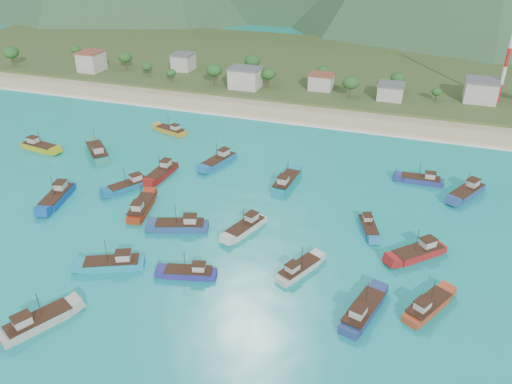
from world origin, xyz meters
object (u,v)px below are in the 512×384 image
(boat_12, at_px, (418,253))
(boat_20, at_px, (219,161))
(boat_19, at_px, (427,307))
(boat_23, at_px, (299,270))
(boat_18, at_px, (113,264))
(boat_27, at_px, (129,186))
(boat_10, at_px, (246,227))
(boat_25, at_px, (421,180))
(boat_3, at_px, (171,131))
(boat_6, at_px, (190,273))
(boat_24, at_px, (467,192))
(boat_28, at_px, (97,152))
(boat_7, at_px, (141,208))
(boat_5, at_px, (38,322))
(boat_9, at_px, (39,147))
(boat_2, at_px, (162,173))
(boat_14, at_px, (181,226))
(boat_0, at_px, (368,227))
(boat_29, at_px, (57,197))
(radio_tower, at_px, (510,48))
(boat_30, at_px, (286,183))
(boat_13, at_px, (363,312))

(boat_12, distance_m, boat_20, 58.02)
(boat_19, relative_size, boat_23, 1.08)
(boat_18, height_order, boat_27, boat_18)
(boat_10, bearing_deg, boat_25, -115.66)
(boat_3, xyz_separation_m, boat_6, (35.14, -60.61, -0.06))
(boat_24, bearing_deg, boat_19, 109.78)
(boat_10, distance_m, boat_24, 53.62)
(boat_20, relative_size, boat_25, 1.16)
(boat_12, distance_m, boat_28, 87.72)
(boat_28, bearing_deg, boat_7, -84.81)
(boat_5, bearing_deg, boat_9, 157.37)
(boat_3, distance_m, boat_7, 45.80)
(boat_2, height_order, boat_28, boat_28)
(boat_5, bearing_deg, boat_19, 50.02)
(boat_14, bearing_deg, boat_27, 39.87)
(boat_0, distance_m, boat_2, 53.34)
(boat_12, height_order, boat_29, boat_29)
(boat_0, bearing_deg, boat_6, 22.59)
(radio_tower, height_order, boat_18, radio_tower)
(boat_20, distance_m, boat_30, 21.01)
(radio_tower, xyz_separation_m, boat_13, (-28.68, -119.00, -19.01))
(boat_28, bearing_deg, boat_23, -71.29)
(boat_19, height_order, boat_30, boat_30)
(boat_23, xyz_separation_m, boat_24, (30.02, 40.85, 0.21))
(radio_tower, relative_size, boat_7, 3.11)
(boat_18, height_order, boat_23, boat_18)
(boat_0, xyz_separation_m, boat_27, (-56.86, -0.48, 0.19))
(radio_tower, height_order, boat_25, radio_tower)
(radio_tower, bearing_deg, boat_23, -110.40)
(boat_3, relative_size, boat_18, 0.92)
(boat_28, bearing_deg, boat_20, -34.87)
(radio_tower, bearing_deg, boat_0, -108.66)
(boat_23, height_order, boat_27, boat_27)
(boat_0, distance_m, boat_3, 72.53)
(boat_6, bearing_deg, boat_10, -28.88)
(radio_tower, distance_m, boat_9, 149.68)
(boat_10, height_order, boat_14, boat_14)
(boat_2, bearing_deg, boat_3, -65.55)
(boat_2, relative_size, boat_29, 0.90)
(boat_13, distance_m, boat_19, 11.05)
(boat_3, height_order, boat_6, boat_3)
(boat_5, height_order, boat_24, boat_24)
(boat_9, relative_size, boat_24, 0.99)
(radio_tower, distance_m, boat_27, 129.63)
(boat_9, height_order, boat_30, boat_30)
(boat_20, distance_m, boat_23, 49.40)
(boat_9, height_order, boat_10, boat_9)
(boat_0, distance_m, boat_6, 38.76)
(boat_5, distance_m, boat_12, 68.62)
(boat_5, distance_m, boat_9, 73.78)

